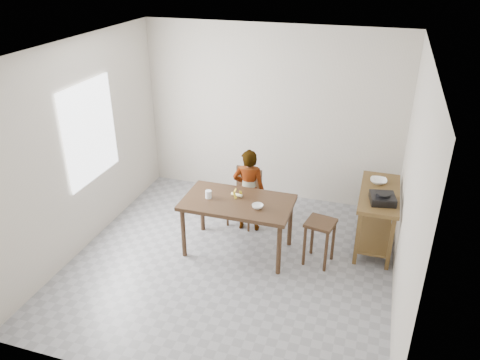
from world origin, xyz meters
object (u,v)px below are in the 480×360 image
(dining_table, at_px, (238,226))
(stool, at_px, (319,242))
(dining_chair, at_px, (243,198))
(prep_counter, at_px, (376,218))
(child, at_px, (249,190))

(dining_table, height_order, stool, dining_table)
(dining_table, xyz_separation_m, stool, (1.06, 0.05, -0.07))
(dining_chair, relative_size, stool, 1.35)
(prep_counter, xyz_separation_m, dining_chair, (-1.85, -0.02, 0.01))
(child, relative_size, dining_chair, 1.50)
(prep_counter, xyz_separation_m, child, (-1.74, -0.13, 0.21))
(child, bearing_deg, dining_table, 83.70)
(dining_chair, xyz_separation_m, stool, (1.19, -0.62, -0.11))
(prep_counter, bearing_deg, child, -175.72)
(prep_counter, distance_m, child, 1.76)
(dining_chair, bearing_deg, child, -34.94)
(dining_table, relative_size, stool, 2.32)
(dining_table, bearing_deg, prep_counter, 22.15)
(dining_chair, bearing_deg, stool, -17.70)
(prep_counter, xyz_separation_m, stool, (-0.66, -0.65, -0.10))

